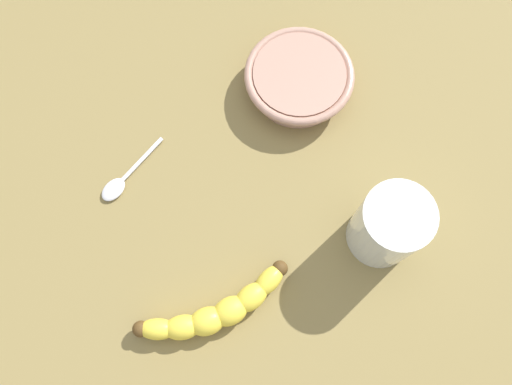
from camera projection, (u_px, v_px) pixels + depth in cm
name	position (u px, v px, depth cm)	size (l,w,h in cm)	color
wooden_tabletop	(255.00, 238.00, 68.03)	(120.00, 120.00, 3.00)	olive
banana	(217.00, 311.00, 62.17)	(6.54, 19.91, 3.36)	yellow
smoothie_glass	(388.00, 227.00, 61.62)	(8.30, 8.30, 10.90)	silver
ceramic_bowl	(299.00, 79.00, 70.47)	(14.82, 14.82, 3.95)	tan
teaspoon	(117.00, 186.00, 68.11)	(7.47, 10.09, 0.80)	silver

